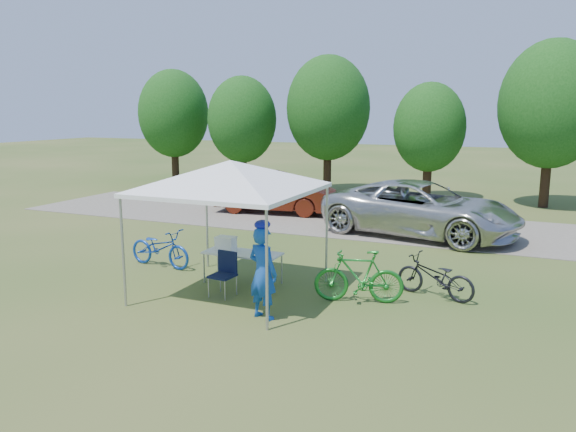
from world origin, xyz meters
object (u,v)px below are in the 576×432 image
Objects in this scene: folding_chair at (225,270)px; cooler at (226,243)px; folding_table at (242,254)px; bike_blue at (160,248)px; bike_green at (359,276)px; bike_dark at (435,277)px; sedan at (276,192)px; cyclist at (263,273)px; minivan at (421,208)px.

folding_chair is 0.99m from cooler.
cooler reaches higher than folding_table.
bike_blue is 5.11m from bike_green.
bike_blue is (-2.43, 0.38, -0.18)m from folding_table.
sedan is (-6.82, 7.25, 0.33)m from bike_dark.
cyclist is at bearing -28.31° from folding_chair.
minivan is at bearing -82.62° from cyclist.
cooler is at bearing 123.92° from folding_chair.
bike_green is 1.06× the size of bike_dark.
minivan is (5.10, 5.86, 0.36)m from bike_blue.
sedan is at bearing 9.74° from bike_blue.
folding_chair is 0.51× the size of bike_blue.
cyclist is at bearing -44.62° from cooler.
sedan is at bearing 84.17° from minivan.
folding_table is 3.93× the size of cooler.
folding_chair is 2.74m from bike_blue.
bike_green is (5.08, -0.57, 0.06)m from bike_blue.
cyclist reaches higher than minivan.
minivan is (-1.30, 5.55, 0.39)m from bike_dark.
bike_blue is 7.57m from sedan.
minivan is at bearing -114.46° from sedan.
folding_table is at bearing -64.24° from bike_dark.
folding_table is 0.38× the size of sedan.
folding_chair is 1.57m from cyclist.
folding_chair is 0.51× the size of bike_green.
cyclist is 0.97× the size of bike_green.
bike_green is at bearing 19.58° from folding_chair.
sedan is (-2.85, 7.93, 0.11)m from folding_table.
bike_green is at bearing -153.26° from sedan.
folding_table is 2.66m from bike_green.
folding_table is 6.78m from minivan.
bike_blue is at bearing -71.28° from bike_dark.
folding_table is 2.15m from cyclist.
minivan reaches higher than folding_chair.
bike_dark is at bearing -155.55° from minivan.
minivan reaches higher than bike_green.
bike_dark is at bearing -80.76° from bike_blue.
bike_green is at bearing -168.90° from minivan.
sedan is (-2.45, 7.93, -0.09)m from cooler.
bike_green is 0.30× the size of minivan.
cooler is at bearing 180.00° from folding_table.
cooler is (-0.41, 0.00, 0.20)m from folding_table.
folding_chair reaches higher than folding_table.
folding_chair is 2.09× the size of cooler.
bike_green is (2.65, -0.19, -0.12)m from folding_table.
cyclist is 0.29× the size of minivan.
cooler is 4.45m from bike_dark.
folding_chair is at bearing -61.94° from cooler.
folding_table is at bearing 168.11° from minivan.
bike_blue is at bearing 175.85° from sedan.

